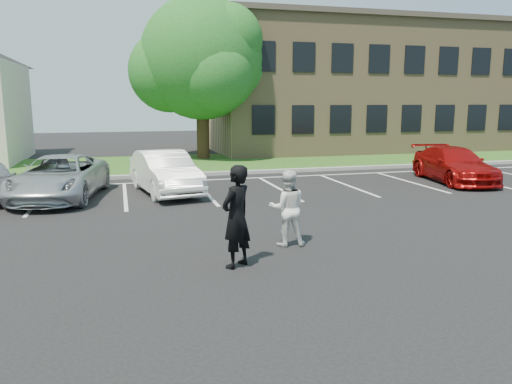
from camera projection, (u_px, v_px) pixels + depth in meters
ground_plane at (269, 259)px, 10.44m from camera, size 90.00×90.00×0.00m
curb at (190, 174)px, 21.81m from camera, size 40.00×0.30×0.15m
grass_strip at (179, 164)px, 25.61m from camera, size 44.00×8.00×0.08m
stall_lines at (237, 186)px, 19.29m from camera, size 34.00×5.36×0.01m
office_building at (372, 87)px, 34.18m from camera, size 22.40×10.40×8.30m
tree at (203, 61)px, 27.05m from camera, size 7.80×7.20×8.80m
man_black_suit at (236, 217)px, 9.78m from camera, size 0.89×0.85×2.05m
man_white_shirt at (287, 208)px, 11.28m from camera, size 0.95×0.80×1.74m
car_silver_minivan at (59, 178)px, 16.66m from camera, size 3.33×5.58×1.45m
car_white_sedan at (165, 172)px, 17.68m from camera, size 2.40×4.78×1.51m
car_red_compact at (454, 165)px, 20.20m from camera, size 2.70×5.05×1.39m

